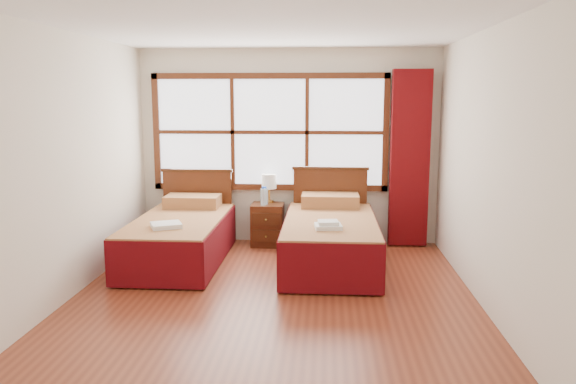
{
  "coord_description": "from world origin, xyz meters",
  "views": [
    {
      "loc": [
        0.51,
        -5.29,
        1.97
      ],
      "look_at": [
        0.1,
        0.7,
        0.95
      ],
      "focal_mm": 35.0,
      "sensor_mm": 36.0,
      "label": 1
    }
  ],
  "objects": [
    {
      "name": "lamp",
      "position": [
        -0.26,
        2.14,
        0.83
      ],
      "size": [
        0.2,
        0.2,
        0.38
      ],
      "color": "gold",
      "rests_on": "nightstand"
    },
    {
      "name": "wall_right",
      "position": [
        2.0,
        0.0,
        1.3
      ],
      "size": [
        0.0,
        4.5,
        4.5
      ],
      "primitive_type": "plane",
      "rotation": [
        1.57,
        0.0,
        -1.57
      ],
      "color": "silver",
      "rests_on": "floor"
    },
    {
      "name": "nightstand",
      "position": [
        -0.26,
        1.99,
        0.28
      ],
      "size": [
        0.42,
        0.42,
        0.56
      ],
      "color": "#512411",
      "rests_on": "floor"
    },
    {
      "name": "window",
      "position": [
        -0.25,
        2.21,
        1.5
      ],
      "size": [
        3.16,
        0.06,
        1.56
      ],
      "color": "white",
      "rests_on": "wall_back"
    },
    {
      "name": "towels_right",
      "position": [
        0.54,
        0.65,
        0.6
      ],
      "size": [
        0.31,
        0.28,
        0.08
      ],
      "rotation": [
        0.0,
        0.0,
        0.11
      ],
      "color": "white",
      "rests_on": "bed_right"
    },
    {
      "name": "curtain",
      "position": [
        1.6,
        2.11,
        1.17
      ],
      "size": [
        0.5,
        0.16,
        2.3
      ],
      "primitive_type": "cube",
      "color": "#680A0E",
      "rests_on": "wall_back"
    },
    {
      "name": "ceiling",
      "position": [
        0.0,
        0.0,
        2.6
      ],
      "size": [
        4.5,
        4.5,
        0.0
      ],
      "primitive_type": "plane",
      "rotation": [
        3.14,
        0.0,
        0.0
      ],
      "color": "white",
      "rests_on": "wall_back"
    },
    {
      "name": "bottle_far",
      "position": [
        -0.29,
        1.97,
        0.67
      ],
      "size": [
        0.06,
        0.06,
        0.24
      ],
      "color": "silver",
      "rests_on": "nightstand"
    },
    {
      "name": "floor",
      "position": [
        0.0,
        0.0,
        0.0
      ],
      "size": [
        4.5,
        4.5,
        0.0
      ],
      "primitive_type": "plane",
      "color": "brown",
      "rests_on": "ground"
    },
    {
      "name": "wall_back",
      "position": [
        0.0,
        2.25,
        1.3
      ],
      "size": [
        4.0,
        0.0,
        4.0
      ],
      "primitive_type": "plane",
      "rotation": [
        1.57,
        0.0,
        0.0
      ],
      "color": "silver",
      "rests_on": "floor"
    },
    {
      "name": "bottle_near",
      "position": [
        -0.31,
        1.9,
        0.68
      ],
      "size": [
        0.07,
        0.07,
        0.25
      ],
      "color": "silver",
      "rests_on": "nightstand"
    },
    {
      "name": "wall_left",
      "position": [
        -2.0,
        0.0,
        1.3
      ],
      "size": [
        0.0,
        4.5,
        4.5
      ],
      "primitive_type": "plane",
      "rotation": [
        1.57,
        0.0,
        1.57
      ],
      "color": "silver",
      "rests_on": "floor"
    },
    {
      "name": "bed_left",
      "position": [
        -1.24,
        1.2,
        0.31
      ],
      "size": [
        1.04,
        2.06,
        1.01
      ],
      "color": "#3E1E0D",
      "rests_on": "floor"
    },
    {
      "name": "towels_left",
      "position": [
        -1.26,
        0.68,
        0.56
      ],
      "size": [
        0.41,
        0.39,
        0.05
      ],
      "rotation": [
        0.0,
        0.0,
        0.42
      ],
      "color": "white",
      "rests_on": "bed_left"
    },
    {
      "name": "bed_right",
      "position": [
        0.57,
        1.2,
        0.32
      ],
      "size": [
        1.08,
        2.1,
        1.05
      ],
      "color": "#3E1E0D",
      "rests_on": "floor"
    }
  ]
}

